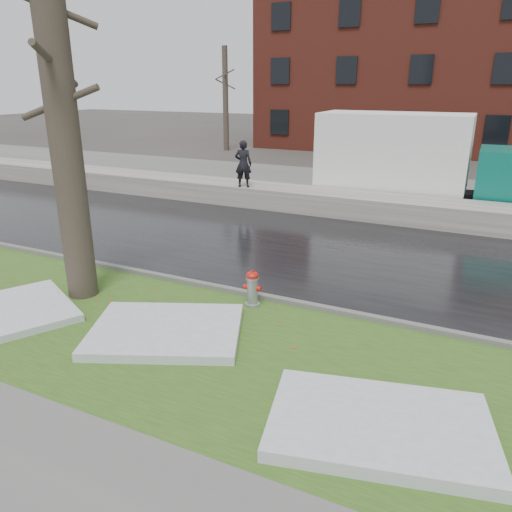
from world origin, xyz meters
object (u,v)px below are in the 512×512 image
at_px(fire_hydrant, 252,287).
at_px(worker, 243,164).
at_px(box_truck, 423,159).
at_px(tree, 61,107).

relative_size(fire_hydrant, worker, 0.46).
relative_size(fire_hydrant, box_truck, 0.08).
xyz_separation_m(fire_hydrant, tree, (-3.49, -1.05, 3.41)).
xyz_separation_m(fire_hydrant, worker, (-4.08, 7.50, 1.13)).
bearing_deg(worker, box_truck, -170.04).
bearing_deg(worker, tree, 78.62).
distance_m(box_truck, worker, 6.30).
bearing_deg(box_truck, worker, -155.91).
height_order(tree, box_truck, tree).
height_order(fire_hydrant, box_truck, box_truck).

